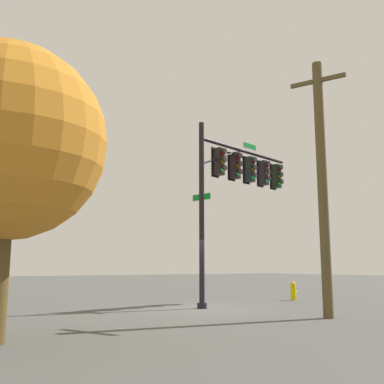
{
  "coord_description": "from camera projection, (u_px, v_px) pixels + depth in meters",
  "views": [
    {
      "loc": [
        -9.93,
        -13.97,
        1.53
      ],
      "look_at": [
        -0.48,
        -0.06,
        4.27
      ],
      "focal_mm": 42.68,
      "sensor_mm": 36.0,
      "label": 1
    }
  ],
  "objects": [
    {
      "name": "ground_plane",
      "position": [
        202.0,
        309.0,
        16.66
      ],
      "size": [
        120.0,
        120.0,
        0.0
      ],
      "primitive_type": "plane",
      "color": "#474844"
    },
    {
      "name": "signal_pole_assembly",
      "position": [
        240.0,
        177.0,
        19.2
      ],
      "size": [
        5.77,
        1.82,
        7.07
      ],
      "color": "black",
      "rests_on": "ground_plane"
    },
    {
      "name": "utility_pole",
      "position": [
        322.0,
        181.0,
        14.2
      ],
      "size": [
        0.8,
        1.71,
        8.05
      ],
      "color": "brown",
      "rests_on": "ground_plane"
    },
    {
      "name": "fire_hydrant",
      "position": [
        293.0,
        291.0,
        20.79
      ],
      "size": [
        0.33,
        0.24,
        0.83
      ],
      "color": "#D9C400",
      "rests_on": "ground_plane"
    },
    {
      "name": "tree_near",
      "position": [
        7.0,
        142.0,
        9.69
      ],
      "size": [
        4.23,
        4.23,
        6.27
      ],
      "color": "#51401E",
      "rests_on": "ground_plane"
    }
  ]
}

